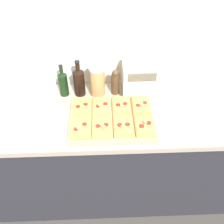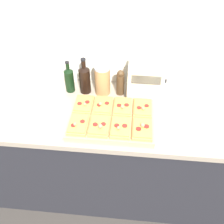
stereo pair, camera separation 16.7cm
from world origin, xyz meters
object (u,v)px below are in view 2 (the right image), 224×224
pepper_mill (120,83)px  toaster_oven (145,81)px  cutting_board (112,120)px  grain_jar_tall (102,80)px  olive_oil_bottle (69,79)px  wine_bottle (85,79)px

pepper_mill → toaster_oven: bearing=-0.3°
cutting_board → grain_jar_tall: bearing=107.5°
olive_oil_bottle → pepper_mill: 0.36m
grain_jar_tall → pepper_mill: size_ratio=1.14×
wine_bottle → toaster_oven: (0.42, -0.00, 0.01)m
olive_oil_bottle → wine_bottle: bearing=0.0°
grain_jar_tall → pepper_mill: bearing=0.0°
olive_oil_bottle → wine_bottle: 0.11m
cutting_board → pepper_mill: (0.03, 0.29, 0.08)m
wine_bottle → pepper_mill: (0.25, 0.00, -0.02)m
olive_oil_bottle → grain_jar_tall: 0.24m
grain_jar_tall → wine_bottle: bearing=180.0°
wine_bottle → grain_jar_tall: bearing=0.0°
pepper_mill → cutting_board: bearing=-96.3°
cutting_board → pepper_mill: bearing=83.7°
toaster_oven → wine_bottle: bearing=179.9°
grain_jar_tall → toaster_oven: size_ratio=0.85×
wine_bottle → toaster_oven: 0.42m
olive_oil_bottle → wine_bottle: wine_bottle is taller
cutting_board → olive_oil_bottle: size_ratio=2.21×
olive_oil_bottle → cutting_board: bearing=-41.7°
olive_oil_bottle → wine_bottle: (0.11, 0.00, 0.01)m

